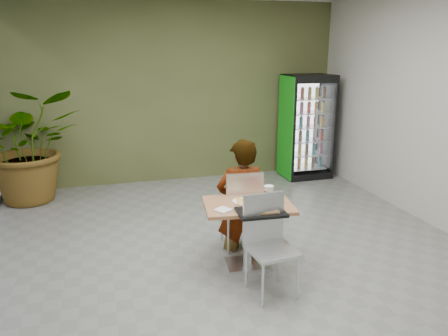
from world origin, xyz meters
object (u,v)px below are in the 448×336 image
Objects in this scene: seated_woman at (241,207)px; beverage_fridge at (307,127)px; dining_table at (248,222)px; potted_plant at (29,145)px; chair_near at (268,236)px; cafeteria_tray at (261,212)px; soda_cup at (269,194)px; chair_far at (242,204)px.

beverage_fridge reaches higher than seated_woman.
beverage_fridge is (2.23, 3.08, 0.42)m from dining_table.
chair_near is at bearing -53.92° from potted_plant.
cafeteria_tray is at bearing 89.79° from seated_woman.
chair_near is 0.52× the size of beverage_fridge.
chair_near is 4.23m from beverage_fridge.
dining_table is 0.51m from chair_near.
soda_cup is at bearing -123.19° from beverage_fridge.
potted_plant is at bearing 132.47° from soda_cup.
cafeteria_tray is (0.03, -0.31, 0.23)m from dining_table.
cafeteria_tray is at bearing -123.52° from soda_cup.
cafeteria_tray is at bearing 85.36° from chair_near.
soda_cup is at bearing 114.51° from chair_far.
potted_plant is (-2.66, 2.60, 0.36)m from seated_woman.
beverage_fridge is (2.20, 3.59, 0.37)m from chair_near.
beverage_fridge reaches higher than soda_cup.
seated_woman reaches higher than soda_cup.
soda_cup is (0.16, -0.42, 0.25)m from chair_far.
potted_plant is at bearing 127.60° from cafeteria_tray.
chair_near is (-0.04, -0.93, -0.00)m from chair_far.
seated_woman is at bearing 80.17° from dining_table.
seated_woman is (0.05, 0.98, -0.05)m from chair_near.
soda_cup is 0.10× the size of potted_plant.
chair_far is 1.00× the size of chair_near.
potted_plant is (-4.81, -0.01, -0.06)m from beverage_fridge.
seated_woman is 3.74m from potted_plant.
soda_cup is at bearing 56.48° from cafeteria_tray.
seated_woman reaches higher than chair_near.
dining_table is 4.03m from potted_plant.
dining_table is 0.38m from soda_cup.
dining_table is 5.67× the size of soda_cup.
soda_cup is at bearing -0.24° from dining_table.
dining_table is 1.03× the size of chair_far.
dining_table is 0.48m from seated_woman.
chair_near is 0.56× the size of potted_plant.
chair_near is 4.44m from potted_plant.
cafeteria_tray is 4.28m from potted_plant.
dining_table is 2.12× the size of cafeteria_tray.
seated_woman is 3.40m from beverage_fridge.
potted_plant is (-2.61, 3.58, 0.31)m from chair_near.
beverage_fridge is (2.16, 2.66, 0.37)m from chair_far.
beverage_fridge is 4.81m from potted_plant.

